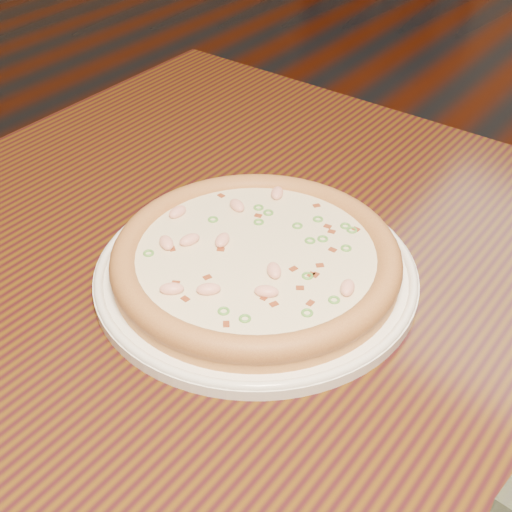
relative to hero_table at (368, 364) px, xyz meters
The scene contains 4 objects.
ground 0.83m from the hero_table, 119.70° to the left, with size 9.00×9.00×0.00m, color black.
hero_table is the anchor object (origin of this frame).
plate 0.17m from the hero_table, 157.38° to the right, with size 0.34×0.34×0.02m.
pizza 0.18m from the hero_table, 157.37° to the right, with size 0.31×0.31×0.03m.
Camera 1 is at (0.49, -0.97, 1.24)m, focal length 50.00 mm.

